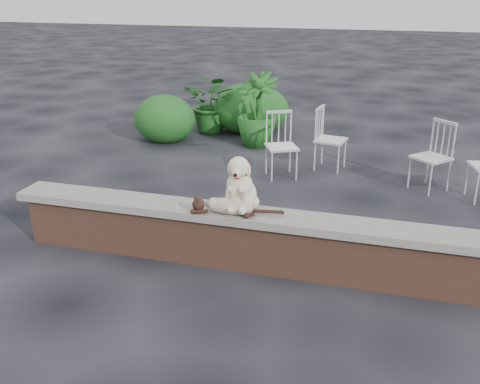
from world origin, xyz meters
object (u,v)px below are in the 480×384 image
(cat, at_px, (229,205))
(chair_d, at_px, (431,157))
(chair_a, at_px, (282,146))
(chair_e, at_px, (331,139))
(potted_plant_b, at_px, (257,110))
(dog, at_px, (241,181))
(potted_plant_a, at_px, (213,103))

(cat, distance_m, chair_d, 3.45)
(cat, height_order, chair_a, chair_a)
(cat, xyz_separation_m, chair_e, (0.55, 3.34, -0.20))
(chair_d, distance_m, chair_e, 1.49)
(chair_a, bearing_deg, potted_plant_b, 90.19)
(dog, distance_m, chair_d, 3.30)
(dog, xyz_separation_m, chair_a, (-0.16, 2.63, -0.40))
(potted_plant_b, bearing_deg, cat, -79.08)
(dog, relative_size, chair_a, 0.61)
(dog, relative_size, potted_plant_a, 0.53)
(chair_e, relative_size, potted_plant_b, 0.75)
(dog, xyz_separation_m, chair_e, (0.47, 3.19, -0.40))
(cat, distance_m, chair_e, 3.39)
(dog, xyz_separation_m, cat, (-0.08, -0.15, -0.20))
(chair_d, height_order, chair_e, same)
(chair_e, distance_m, potted_plant_a, 2.87)
(cat, xyz_separation_m, chair_d, (1.96, 2.83, -0.20))
(chair_a, relative_size, potted_plant_a, 0.86)
(chair_a, relative_size, potted_plant_b, 0.75)
(dog, height_order, cat, dog)
(dog, bearing_deg, chair_a, 88.62)
(chair_a, bearing_deg, chair_d, -24.88)
(chair_d, relative_size, potted_plant_b, 0.75)
(chair_d, height_order, chair_a, same)
(chair_d, xyz_separation_m, potted_plant_a, (-3.80, 2.08, 0.08))
(dog, relative_size, chair_d, 0.61)
(chair_d, bearing_deg, potted_plant_b, -164.64)
(cat, xyz_separation_m, potted_plant_a, (-1.84, 4.91, -0.12))
(chair_a, xyz_separation_m, potted_plant_a, (-1.77, 2.13, 0.08))
(cat, distance_m, potted_plant_a, 5.25)
(cat, bearing_deg, chair_e, 75.78)
(dog, bearing_deg, chair_d, 50.25)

